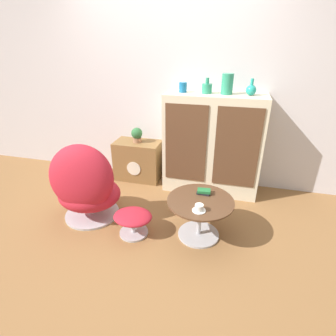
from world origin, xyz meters
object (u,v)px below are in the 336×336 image
object	(u,v)px
sideboard	(212,145)
vase_leftmost	(183,87)
potted_plant	(137,135)
vase_rightmost	(251,90)
egg_chair	(86,187)
book_stack	(204,192)
ottoman	(133,219)
coffee_table	(200,212)
vase_inner_left	(207,88)
vase_inner_right	(227,84)
teacup	(199,208)
tv_console	(138,160)

from	to	relation	value
sideboard	vase_leftmost	distance (m)	0.78
potted_plant	vase_rightmost	bearing A→B (deg)	-1.73
egg_chair	book_stack	world-z (taller)	egg_chair
egg_chair	ottoman	distance (m)	0.62
egg_chair	book_stack	xyz separation A→B (m)	(1.23, 0.14, 0.04)
coffee_table	vase_inner_left	distance (m)	1.43
sideboard	egg_chair	distance (m)	1.59
egg_chair	vase_inner_right	xyz separation A→B (m)	(1.33, 1.00, 0.96)
coffee_table	sideboard	bearing A→B (deg)	90.41
teacup	ottoman	bearing A→B (deg)	176.96
vase_inner_left	potted_plant	xyz separation A→B (m)	(-0.91, 0.04, -0.65)
egg_chair	vase_inner_left	size ratio (longest dim) A/B	5.23
ottoman	coffee_table	bearing A→B (deg)	12.28
vase_inner_left	vase_inner_right	size ratio (longest dim) A/B	0.77
vase_leftmost	book_stack	distance (m)	1.29
sideboard	book_stack	distance (m)	0.88
sideboard	teacup	distance (m)	1.18
teacup	coffee_table	bearing A→B (deg)	93.57
vase_inner_left	ottoman	bearing A→B (deg)	-115.24
egg_chair	vase_leftmost	xyz separation A→B (m)	(0.82, 1.00, 0.90)
vase_inner_left	teacup	world-z (taller)	vase_inner_left
tv_console	potted_plant	distance (m)	0.38
egg_chair	vase_rightmost	xyz separation A→B (m)	(1.59, 1.00, 0.91)
coffee_table	potted_plant	bearing A→B (deg)	134.85
book_stack	vase_leftmost	bearing A→B (deg)	115.49
sideboard	tv_console	bearing A→B (deg)	177.44
coffee_table	teacup	distance (m)	0.24
sideboard	vase_inner_left	distance (m)	0.69
vase_leftmost	book_stack	world-z (taller)	vase_leftmost
vase_leftmost	vase_inner_left	distance (m)	0.28
tv_console	egg_chair	bearing A→B (deg)	-100.62
book_stack	vase_rightmost	bearing A→B (deg)	67.41
ottoman	tv_console	bearing A→B (deg)	107.78
egg_chair	coffee_table	distance (m)	1.23
ottoman	sideboard	bearing A→B (deg)	60.27
sideboard	potted_plant	world-z (taller)	sideboard
potted_plant	vase_inner_right	bearing A→B (deg)	-2.13
vase_inner_right	ottoman	bearing A→B (deg)	-123.80
sideboard	potted_plant	size ratio (longest dim) A/B	6.18
vase_inner_left	book_stack	world-z (taller)	vase_inner_left
vase_leftmost	potted_plant	world-z (taller)	vase_leftmost
ottoman	vase_inner_left	distance (m)	1.68
coffee_table	teacup	size ratio (longest dim) A/B	5.20
ottoman	vase_leftmost	xyz separation A→B (m)	(0.25, 1.13, 1.12)
sideboard	teacup	size ratio (longest dim) A/B	10.07
coffee_table	vase_leftmost	bearing A→B (deg)	111.97
sideboard	tv_console	world-z (taller)	sideboard
tv_console	teacup	size ratio (longest dim) A/B	5.09
vase_inner_left	vase_inner_right	bearing A→B (deg)	0.00
egg_chair	coffee_table	bearing A→B (deg)	0.68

